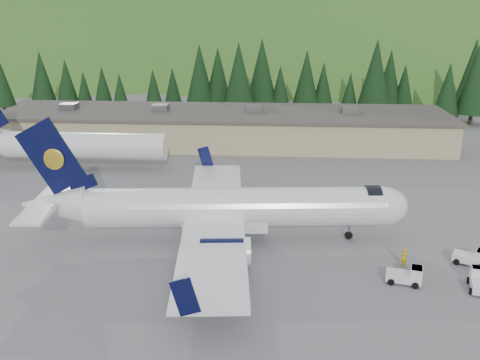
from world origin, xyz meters
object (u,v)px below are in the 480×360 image
second_airliner (63,144)px  ramp_worker (404,257)px  airliner (224,209)px  baggage_tug_a (407,276)px  baggage_tug_c (480,281)px  baggage_tug_b (473,258)px  terminal_building (223,127)px

second_airliner → ramp_worker: second_airliner is taller
airliner → ramp_worker: bearing=-20.4°
second_airliner → baggage_tug_a: bearing=-36.8°
airliner → baggage_tug_c: (20.64, -7.63, -2.48)m
second_airliner → baggage_tug_b: size_ratio=9.12×
second_airliner → terminal_building: 25.55m
baggage_tug_a → ramp_worker: size_ratio=1.83×
airliner → baggage_tug_b: bearing=-14.6°
baggage_tug_b → baggage_tug_c: 4.19m
airliner → baggage_tug_a: airliner is taller
airliner → baggage_tug_b: 21.93m
airliner → baggage_tug_c: bearing=-25.6°
second_airliner → ramp_worker: bearing=-33.7°
baggage_tug_a → baggage_tug_b: baggage_tug_a is taller
airliner → baggage_tug_a: 17.01m
ramp_worker → second_airliner: bearing=-64.0°
baggage_tug_a → terminal_building: terminal_building is taller
baggage_tug_a → terminal_building: (-19.19, 45.29, 1.97)m
baggage_tug_b → baggage_tug_c: size_ratio=1.01×
baggage_tug_b → terminal_building: (-25.48, 41.62, 1.98)m
second_airliner → baggage_tug_a: (39.10, -29.29, -2.67)m
terminal_building → second_airliner: bearing=-141.2°
airliner → ramp_worker: (15.58, -4.21, -2.32)m
baggage_tug_a → baggage_tug_b: bearing=44.5°
baggage_tug_c → terminal_building: 51.97m
airliner → baggage_tug_c: 22.14m
baggage_tug_b → second_airliner: bearing=178.4°
baggage_tug_a → baggage_tug_c: baggage_tug_c is taller
second_airliner → terminal_building: size_ratio=0.39×
airliner → second_airliner: airliner is taller
baggage_tug_a → baggage_tug_b: 7.28m
second_airliner → airliner: bearing=-42.8°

